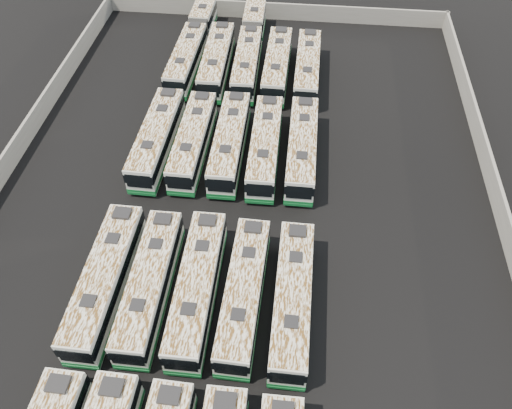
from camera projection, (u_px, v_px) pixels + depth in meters
name	position (u px, v px, depth m)	size (l,w,h in m)	color
ground	(238.00, 226.00, 42.84)	(140.00, 140.00, 0.00)	black
perimeter_wall	(237.00, 218.00, 42.02)	(45.20, 73.20, 2.20)	slate
bus_midfront_far_left	(106.00, 280.00, 37.04)	(2.72, 12.54, 3.53)	silver
bus_midfront_left	(150.00, 284.00, 36.85)	(2.64, 12.13, 3.41)	silver
bus_midfront_center	(197.00, 287.00, 36.64)	(2.71, 12.37, 3.48)	silver
bus_midfront_right	(244.00, 293.00, 36.37)	(2.78, 12.04, 3.38)	silver
bus_midfront_far_right	(292.00, 299.00, 36.00)	(2.59, 12.21, 3.44)	silver
bus_midback_far_left	(157.00, 138.00, 47.82)	(2.82, 12.51, 3.52)	silver
bus_midback_left	(193.00, 140.00, 47.66)	(2.67, 12.14, 3.42)	silver
bus_midback_center	(230.00, 142.00, 47.46)	(2.70, 12.37, 3.48)	silver
bus_midback_right	(265.00, 146.00, 47.08)	(2.77, 12.28, 3.45)	silver
bus_midback_far_right	(302.00, 148.00, 46.91)	(2.63, 12.31, 3.47)	silver
bus_back_far_left	(192.00, 45.00, 59.30)	(2.88, 18.75, 3.39)	silver
bus_back_left	(217.00, 61.00, 56.81)	(2.89, 12.56, 3.53)	silver
bus_back_center	(250.00, 48.00, 58.71)	(3.03, 18.78, 3.40)	silver
bus_back_right	(277.00, 65.00, 56.32)	(2.63, 12.18, 3.43)	silver
bus_back_far_right	(307.00, 68.00, 55.96)	(2.62, 12.14, 3.42)	silver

